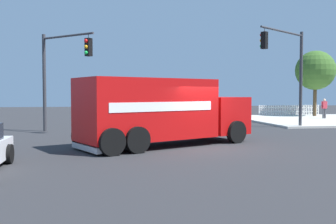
# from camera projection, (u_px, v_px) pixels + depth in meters

# --- Properties ---
(ground_plane) EXTENTS (100.00, 100.00, 0.00)m
(ground_plane) POSITION_uv_depth(u_px,v_px,m) (207.00, 147.00, 16.21)
(ground_plane) COLOR #2B2B2D
(sidewalk_corner_near) EXTENTS (12.66, 12.66, 0.14)m
(sidewalk_corner_near) POSITION_uv_depth(u_px,v_px,m) (324.00, 120.00, 31.66)
(sidewalk_corner_near) COLOR beige
(sidewalk_corner_near) RESTS_ON ground
(delivery_truck) EXTENTS (8.04, 5.67, 2.82)m
(delivery_truck) POSITION_uv_depth(u_px,v_px,m) (162.00, 111.00, 16.50)
(delivery_truck) COLOR red
(delivery_truck) RESTS_ON ground
(traffic_light_primary) EXTENTS (4.08, 3.01, 6.02)m
(traffic_light_primary) POSITION_uv_depth(u_px,v_px,m) (289.00, 62.00, 23.87)
(traffic_light_primary) COLOR #38383D
(traffic_light_primary) RESTS_ON sidewalk_corner_near
(traffic_light_secondary) EXTENTS (3.03, 2.83, 5.64)m
(traffic_light_secondary) POSITION_uv_depth(u_px,v_px,m) (59.00, 67.00, 21.92)
(traffic_light_secondary) COLOR #38383D
(traffic_light_secondary) RESTS_ON ground
(pedestrian_crossing) EXTENTS (0.53, 0.23, 1.64)m
(pedestrian_crossing) POSITION_uv_depth(u_px,v_px,m) (324.00, 107.00, 32.33)
(pedestrian_crossing) COLOR #4C4C51
(pedestrian_crossing) RESTS_ON sidewalk_corner_near
(picket_fence_run) EXTENTS (6.22, 0.05, 0.95)m
(picket_fence_run) POSITION_uv_depth(u_px,v_px,m) (289.00, 110.00, 37.63)
(picket_fence_run) COLOR white
(picket_fence_run) RESTS_ON sidewalk_corner_near
(shade_tree_near) EXTENTS (3.58, 3.58, 5.97)m
(shade_tree_near) POSITION_uv_depth(u_px,v_px,m) (315.00, 70.00, 35.52)
(shade_tree_near) COLOR brown
(shade_tree_near) RESTS_ON sidewalk_corner_near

